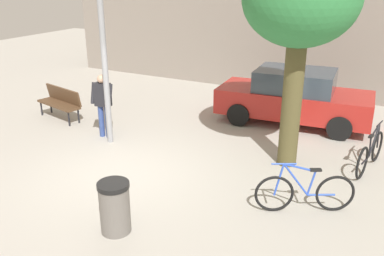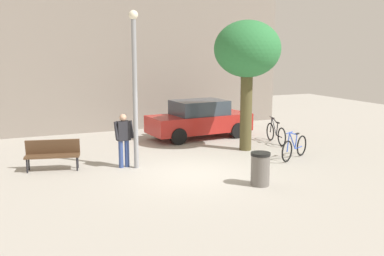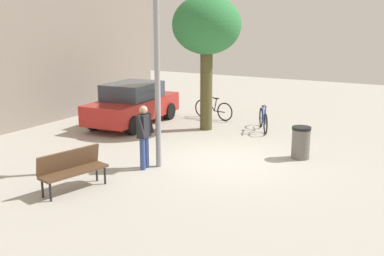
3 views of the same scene
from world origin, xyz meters
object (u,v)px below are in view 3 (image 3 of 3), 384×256
(lamppost, at_px, (157,65))
(plaza_tree, at_px, (207,28))
(person_by_lamppost, at_px, (144,133))
(park_bench, at_px, (72,167))
(bicycle_black, at_px, (213,109))
(bicycle_blue, at_px, (263,120))
(parked_car_red, at_px, (133,104))
(trash_bin, at_px, (301,142))

(lamppost, relative_size, plaza_tree, 1.03)
(person_by_lamppost, bearing_deg, park_bench, 165.03)
(plaza_tree, xyz_separation_m, bicycle_black, (1.67, 0.56, -3.14))
(bicycle_blue, height_order, bicycle_black, same)
(lamppost, bearing_deg, person_by_lamppost, 146.23)
(plaza_tree, height_order, bicycle_black, plaza_tree)
(parked_car_red, xyz_separation_m, trash_bin, (-1.19, -6.63, -0.32))
(park_bench, relative_size, bicycle_blue, 1.03)
(park_bench, bearing_deg, trash_bin, -37.86)
(parked_car_red, bearing_deg, plaza_tree, -77.19)
(lamppost, height_order, person_by_lamppost, lamppost)
(plaza_tree, distance_m, trash_bin, 5.29)
(person_by_lamppost, bearing_deg, plaza_tree, 7.68)
(person_by_lamppost, relative_size, trash_bin, 1.84)
(plaza_tree, relative_size, trash_bin, 5.10)
(plaza_tree, distance_m, parked_car_red, 3.92)
(bicycle_blue, relative_size, bicycle_black, 0.90)
(person_by_lamppost, height_order, parked_car_red, person_by_lamppost)
(lamppost, distance_m, plaza_tree, 4.51)
(park_bench, relative_size, parked_car_red, 0.39)
(park_bench, bearing_deg, bicycle_black, 4.35)
(bicycle_black, bearing_deg, trash_bin, -127.87)
(park_bench, height_order, plaza_tree, plaza_tree)
(plaza_tree, xyz_separation_m, bicycle_blue, (0.82, -1.83, -3.14))
(park_bench, height_order, parked_car_red, parked_car_red)
(person_by_lamppost, xyz_separation_m, parked_car_red, (4.06, 3.35, -0.19))
(park_bench, distance_m, bicycle_black, 8.44)
(lamppost, height_order, plaza_tree, lamppost)
(lamppost, xyz_separation_m, plaza_tree, (4.35, 0.85, 0.84))
(bicycle_blue, bearing_deg, plaza_tree, 114.04)
(person_by_lamppost, relative_size, bicycle_black, 0.93)
(plaza_tree, bearing_deg, bicycle_black, 18.48)
(plaza_tree, bearing_deg, parked_car_red, 102.81)
(park_bench, bearing_deg, parked_car_red, 24.53)
(park_bench, bearing_deg, lamppost, -17.89)
(bicycle_black, height_order, parked_car_red, parked_car_red)
(lamppost, relative_size, person_by_lamppost, 2.84)
(trash_bin, bearing_deg, bicycle_blue, 38.48)
(parked_car_red, bearing_deg, bicycle_blue, -72.49)
(person_by_lamppost, relative_size, parked_car_red, 0.39)
(person_by_lamppost, height_order, plaza_tree, plaza_tree)
(lamppost, bearing_deg, bicycle_black, 13.19)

